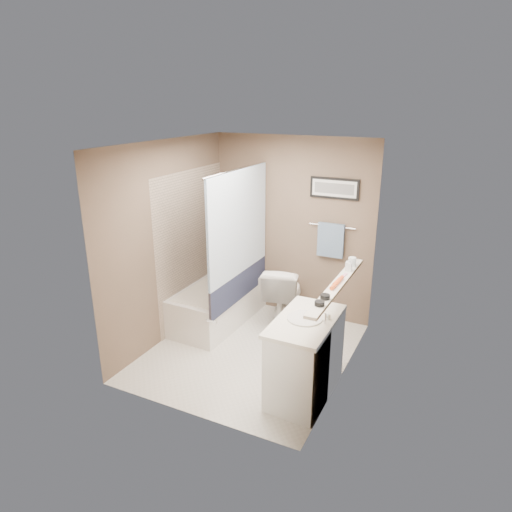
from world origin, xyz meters
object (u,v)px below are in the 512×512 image
at_px(hair_brush_back, 338,281).
at_px(toilet, 284,294).
at_px(hair_brush_front, 335,284).
at_px(glass_jar, 352,262).
at_px(bathtub, 219,303).
at_px(candle_bowl_near, 320,303).
at_px(soap_bottle, 349,264).
at_px(candle_bowl_far, 325,297).
at_px(vanity, 305,360).

bearing_deg(hair_brush_back, toilet, 134.61).
height_order(toilet, hair_brush_front, hair_brush_front).
distance_m(hair_brush_front, glass_jar, 0.63).
height_order(bathtub, hair_brush_back, hair_brush_back).
height_order(candle_bowl_near, hair_brush_front, hair_brush_front).
height_order(toilet, glass_jar, glass_jar).
bearing_deg(soap_bottle, toilet, 147.53).
bearing_deg(candle_bowl_far, hair_brush_back, 90.00).
relative_size(vanity, candle_bowl_near, 10.00).
relative_size(vanity, hair_brush_back, 4.09).
bearing_deg(candle_bowl_near, hair_brush_front, 90.00).
height_order(bathtub, candle_bowl_near, candle_bowl_near).
bearing_deg(toilet, hair_brush_back, 123.12).
relative_size(toilet, candle_bowl_far, 8.99).
bearing_deg(hair_brush_front, soap_bottle, 90.00).
distance_m(vanity, soap_bottle, 1.09).
bearing_deg(toilet, candle_bowl_near, 110.52).
bearing_deg(bathtub, soap_bottle, -7.67).
bearing_deg(hair_brush_back, bathtub, 159.39).
xyz_separation_m(vanity, candle_bowl_far, (0.19, -0.05, 0.73)).
xyz_separation_m(toilet, vanity, (0.80, -1.37, -0.00)).
distance_m(bathtub, vanity, 1.91).
bearing_deg(vanity, bathtub, 148.90).
relative_size(candle_bowl_far, soap_bottle, 0.63).
xyz_separation_m(toilet, glass_jar, (0.99, -0.48, 0.76)).
height_order(toilet, hair_brush_back, hair_brush_back).
relative_size(bathtub, hair_brush_back, 6.82).
xyz_separation_m(vanity, hair_brush_front, (0.19, 0.26, 0.74)).
xyz_separation_m(candle_bowl_near, glass_jar, (0.00, 1.10, 0.03)).
bearing_deg(vanity, candle_bowl_far, -14.17).
bearing_deg(hair_brush_front, hair_brush_back, 90.00).
bearing_deg(vanity, soap_bottle, 77.82).
bearing_deg(hair_brush_front, toilet, 131.69).
distance_m(hair_brush_back, glass_jar, 0.52).
distance_m(vanity, candle_bowl_far, 0.76).
height_order(candle_bowl_near, soap_bottle, soap_bottle).
bearing_deg(hair_brush_back, glass_jar, 90.00).
relative_size(candle_bowl_near, soap_bottle, 0.63).
xyz_separation_m(hair_brush_front, soap_bottle, (0.00, 0.48, 0.05)).
xyz_separation_m(toilet, hair_brush_back, (0.99, -1.00, 0.73)).
bearing_deg(candle_bowl_near, candle_bowl_far, 90.00).
xyz_separation_m(toilet, candle_bowl_near, (0.99, -1.58, 0.73)).
relative_size(hair_brush_back, glass_jar, 2.20).
distance_m(vanity, glass_jar, 1.18).
xyz_separation_m(candle_bowl_far, soap_bottle, (0.00, 0.79, 0.05)).
xyz_separation_m(toilet, candle_bowl_far, (0.99, -1.42, 0.73)).
bearing_deg(vanity, toilet, 122.26).
bearing_deg(candle_bowl_near, hair_brush_back, 90.00).
bearing_deg(bathtub, glass_jar, -3.04).
relative_size(toilet, glass_jar, 8.09).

